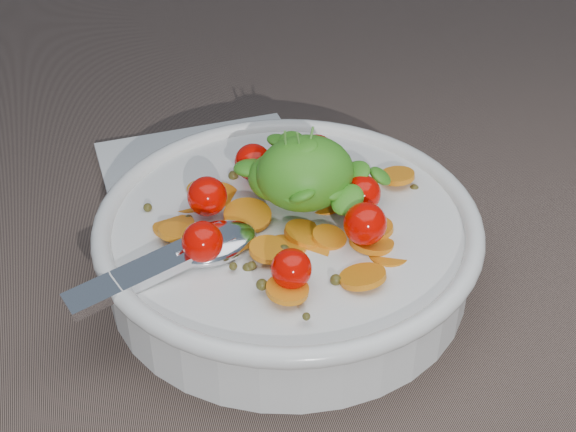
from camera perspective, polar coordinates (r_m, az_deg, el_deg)
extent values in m
plane|color=#6C584D|center=(0.59, -0.47, -5.55)|extent=(6.00, 6.00, 0.00)
cylinder|color=silver|center=(0.59, 0.00, -2.36)|extent=(0.26, 0.26, 0.05)
torus|color=silver|center=(0.57, 0.00, -0.40)|extent=(0.28, 0.28, 0.01)
cylinder|color=silver|center=(0.60, 0.00, -4.01)|extent=(0.13, 0.13, 0.01)
cylinder|color=brown|center=(0.59, 0.00, -2.36)|extent=(0.24, 0.24, 0.04)
cylinder|color=orange|center=(0.55, 2.94, -1.55)|extent=(0.03, 0.03, 0.01)
cylinder|color=orange|center=(0.56, -7.98, -1.14)|extent=(0.03, 0.03, 0.01)
cylinder|color=orange|center=(0.56, 1.34, -1.31)|extent=(0.04, 0.04, 0.01)
cylinder|color=orange|center=(0.55, 7.13, -2.93)|extent=(0.04, 0.04, 0.01)
cylinder|color=orange|center=(0.53, -1.39, -2.38)|extent=(0.03, 0.03, 0.01)
cylinder|color=orange|center=(0.60, -4.71, 1.46)|extent=(0.03, 0.03, 0.01)
cylinder|color=orange|center=(0.61, 2.54, 3.11)|extent=(0.04, 0.04, 0.02)
cylinder|color=orange|center=(0.55, 1.45, -2.65)|extent=(0.03, 0.03, 0.01)
cylinder|color=orange|center=(0.55, 5.96, -1.89)|extent=(0.04, 0.04, 0.01)
cylinder|color=orange|center=(0.52, 5.33, -4.32)|extent=(0.04, 0.04, 0.02)
cylinder|color=orange|center=(0.57, -8.12, -0.73)|extent=(0.04, 0.04, 0.01)
cylinder|color=orange|center=(0.58, -3.64, 0.06)|extent=(0.03, 0.03, 0.01)
cylinder|color=orange|center=(0.61, 7.77, 2.85)|extent=(0.04, 0.04, 0.01)
cylinder|color=orange|center=(0.58, 2.18, 0.31)|extent=(0.04, 0.04, 0.01)
cylinder|color=orange|center=(0.55, 0.04, -2.11)|extent=(0.03, 0.03, 0.01)
cylinder|color=orange|center=(0.50, -0.04, -5.24)|extent=(0.04, 0.04, 0.01)
cylinder|color=orange|center=(0.59, 2.62, 0.66)|extent=(0.03, 0.03, 0.01)
cylinder|color=orange|center=(0.57, 6.08, -0.92)|extent=(0.03, 0.03, 0.01)
cylinder|color=orange|center=(0.63, 2.97, 4.03)|extent=(0.03, 0.03, 0.01)
cylinder|color=orange|center=(0.57, -2.89, 0.05)|extent=(0.04, 0.04, 0.01)
cylinder|color=orange|center=(0.61, -6.03, 1.85)|extent=(0.03, 0.03, 0.00)
cylinder|color=orange|center=(0.60, -7.02, 0.76)|extent=(0.04, 0.04, 0.01)
sphere|color=#454017|center=(0.64, 0.28, 4.85)|extent=(0.01, 0.01, 0.01)
sphere|color=#454017|center=(0.62, -3.91, 2.88)|extent=(0.01, 0.01, 0.01)
sphere|color=#454017|center=(0.54, -6.66, -2.85)|extent=(0.01, 0.01, 0.01)
sphere|color=#454017|center=(0.51, -1.87, -4.90)|extent=(0.01, 0.01, 0.01)
sphere|color=#454017|center=(0.60, 0.05, 1.38)|extent=(0.01, 0.01, 0.01)
sphere|color=#454017|center=(0.58, -7.07, -0.20)|extent=(0.01, 0.01, 0.01)
sphere|color=#454017|center=(0.55, -5.10, -1.74)|extent=(0.01, 0.01, 0.01)
sphere|color=#454017|center=(0.61, 8.96, 1.92)|extent=(0.01, 0.01, 0.01)
sphere|color=#454017|center=(0.52, 0.19, -3.47)|extent=(0.01, 0.01, 0.01)
sphere|color=#454017|center=(0.55, -4.46, -1.35)|extent=(0.01, 0.01, 0.01)
sphere|color=#454017|center=(0.53, -2.60, -3.57)|extent=(0.01, 0.01, 0.01)
sphere|color=#454017|center=(0.64, 3.46, 4.12)|extent=(0.01, 0.01, 0.01)
sphere|color=#454017|center=(0.59, 5.56, 1.14)|extent=(0.01, 0.01, 0.01)
sphere|color=#454017|center=(0.54, -0.29, -2.45)|extent=(0.01, 0.01, 0.01)
sphere|color=#454017|center=(0.55, 5.78, -0.98)|extent=(0.01, 0.01, 0.01)
sphere|color=#454017|center=(0.52, 3.41, -4.56)|extent=(0.01, 0.01, 0.01)
sphere|color=#454017|center=(0.53, -3.92, -3.59)|extent=(0.01, 0.01, 0.01)
sphere|color=#454017|center=(0.49, 1.31, -7.16)|extent=(0.01, 0.01, 0.01)
sphere|color=#454017|center=(0.59, -9.95, 0.60)|extent=(0.01, 0.01, 0.01)
sphere|color=#454017|center=(0.53, -2.87, -3.73)|extent=(0.01, 0.01, 0.01)
sphere|color=#C80600|center=(0.57, 5.25, 1.58)|extent=(0.03, 0.03, 0.03)
sphere|color=#C80600|center=(0.61, 2.03, 4.43)|extent=(0.03, 0.03, 0.03)
sphere|color=#C80600|center=(0.60, -2.51, 3.85)|extent=(0.03, 0.03, 0.03)
sphere|color=#C80600|center=(0.57, -5.77, 1.40)|extent=(0.03, 0.03, 0.03)
sphere|color=#C80600|center=(0.53, -6.10, -1.84)|extent=(0.03, 0.03, 0.03)
sphere|color=#C80600|center=(0.50, 0.24, -3.78)|extent=(0.03, 0.03, 0.03)
sphere|color=#C80600|center=(0.54, 5.51, -0.56)|extent=(0.03, 0.03, 0.03)
ellipsoid|color=#3C8C1F|center=(0.56, 1.23, 3.07)|extent=(0.07, 0.06, 0.05)
ellipsoid|color=#3C8C1F|center=(0.57, -0.87, 2.79)|extent=(0.04, 0.04, 0.03)
ellipsoid|color=#3C8C1F|center=(0.57, 2.77, 3.49)|extent=(0.02, 0.03, 0.01)
ellipsoid|color=#3C8C1F|center=(0.56, 1.92, 3.28)|extent=(0.03, 0.03, 0.02)
ellipsoid|color=#3C8C1F|center=(0.57, 4.86, 3.12)|extent=(0.03, 0.03, 0.02)
ellipsoid|color=#3C8C1F|center=(0.58, 0.30, 5.17)|extent=(0.02, 0.03, 0.02)
ellipsoid|color=#3C8C1F|center=(0.56, 0.41, 3.05)|extent=(0.04, 0.04, 0.01)
ellipsoid|color=#3C8C1F|center=(0.55, 0.69, 3.72)|extent=(0.02, 0.02, 0.02)
ellipsoid|color=#3C8C1F|center=(0.57, 3.27, 3.30)|extent=(0.02, 0.02, 0.01)
ellipsoid|color=#3C8C1F|center=(0.58, 6.57, 2.85)|extent=(0.03, 0.03, 0.02)
ellipsoid|color=#3C8C1F|center=(0.55, 4.25, 1.17)|extent=(0.03, 0.03, 0.02)
ellipsoid|color=#3C8C1F|center=(0.58, -2.70, 3.44)|extent=(0.03, 0.03, 0.02)
ellipsoid|color=#3C8C1F|center=(0.55, 0.73, 4.08)|extent=(0.02, 0.02, 0.02)
ellipsoid|color=#3C8C1F|center=(0.55, 0.55, 1.77)|extent=(0.03, 0.03, 0.02)
ellipsoid|color=#3C8C1F|center=(0.55, 1.15, 4.92)|extent=(0.02, 0.02, 0.01)
ellipsoid|color=#3C8C1F|center=(0.57, 2.28, 4.21)|extent=(0.03, 0.03, 0.02)
ellipsoid|color=#3C8C1F|center=(0.61, -0.65, 5.37)|extent=(0.03, 0.02, 0.01)
ellipsoid|color=#3C8C1F|center=(0.56, 0.88, 3.49)|extent=(0.02, 0.02, 0.01)
ellipsoid|color=#3C8C1F|center=(0.55, 3.15, 1.96)|extent=(0.02, 0.02, 0.02)
ellipsoid|color=#3C8C1F|center=(0.54, 1.03, 1.43)|extent=(0.02, 0.03, 0.02)
cylinder|color=#4C8C33|center=(0.56, 1.33, 4.11)|extent=(0.01, 0.01, 0.04)
cylinder|color=#4C8C33|center=(0.56, 0.99, 4.13)|extent=(0.01, 0.01, 0.05)
cylinder|color=#4C8C33|center=(0.56, -0.11, 4.18)|extent=(0.01, 0.01, 0.05)
ellipsoid|color=silver|center=(0.54, -5.17, -1.92)|extent=(0.07, 0.06, 0.02)
cube|color=silver|center=(0.53, -9.70, -3.74)|extent=(0.12, 0.06, 0.02)
cylinder|color=silver|center=(0.54, -6.96, -2.54)|extent=(0.02, 0.02, 0.01)
cube|color=white|center=(0.71, -5.70, 3.01)|extent=(0.19, 0.17, 0.01)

